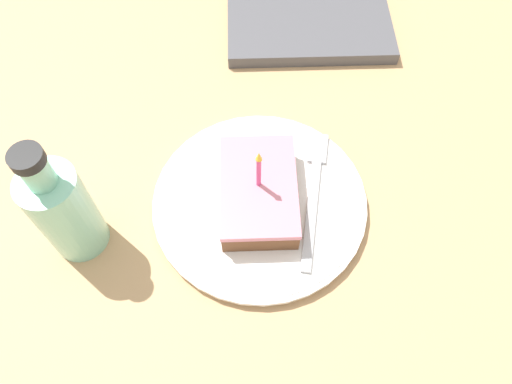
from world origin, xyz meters
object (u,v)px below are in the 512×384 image
object	(u,v)px
cake_slice	(255,192)
fork	(310,189)
plate	(256,202)
marble_board	(305,14)
bottle	(59,210)

from	to	relation	value
cake_slice	fork	xyz separation A→B (m)	(0.07, 0.01, -0.02)
plate	marble_board	xyz separation A→B (m)	(0.09, 0.34, 0.00)
plate	fork	bearing A→B (deg)	10.28
bottle	fork	bearing A→B (deg)	9.97
bottle	marble_board	xyz separation A→B (m)	(0.31, 0.38, -0.06)
bottle	plate	bearing A→B (deg)	9.87
fork	bottle	distance (m)	0.29
plate	bottle	world-z (taller)	bottle
marble_board	cake_slice	bearing A→B (deg)	-104.92
marble_board	bottle	bearing A→B (deg)	-129.09
cake_slice	marble_board	size ratio (longest dim) A/B	0.55
plate	fork	xyz separation A→B (m)	(0.07, 0.01, 0.01)
fork	marble_board	xyz separation A→B (m)	(0.02, 0.33, -0.01)
plate	bottle	size ratio (longest dim) A/B	1.48
plate	cake_slice	size ratio (longest dim) A/B	1.91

